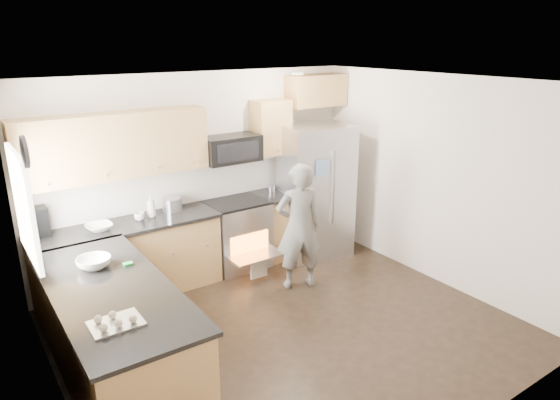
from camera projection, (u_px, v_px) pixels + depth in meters
ground at (289, 329)px, 5.39m from camera, size 4.50×4.50×0.00m
room_shell at (286, 180)px, 4.86m from camera, size 4.54×4.04×2.62m
back_cabinet_run at (168, 211)px, 6.14m from camera, size 4.45×0.64×2.50m
peninsula at (115, 333)px, 4.49m from camera, size 0.96×2.36×1.02m
stove_range at (237, 219)px, 6.69m from camera, size 0.76×0.97×1.79m
refrigerator at (316, 191)px, 7.04m from camera, size 1.02×0.86×1.87m
person at (299, 227)px, 6.09m from camera, size 0.67×0.55×1.60m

